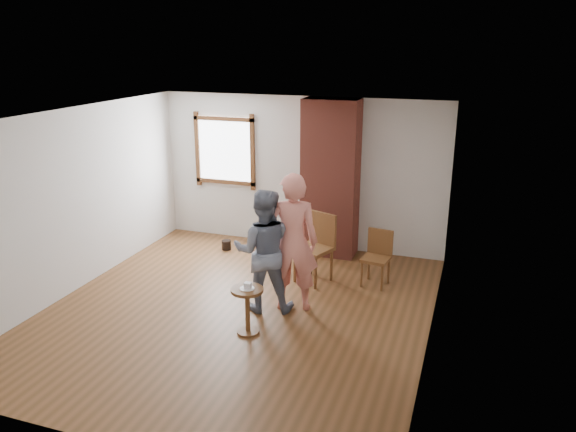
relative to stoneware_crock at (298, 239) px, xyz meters
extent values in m
plane|color=brown|center=(-0.07, -2.40, -0.23)|extent=(5.50, 5.50, 0.00)
cube|color=silver|center=(-0.07, 0.35, 1.07)|extent=(5.00, 0.04, 2.60)
cube|color=silver|center=(-2.57, -2.40, 1.07)|extent=(0.04, 5.50, 2.60)
cube|color=silver|center=(2.43, -2.40, 1.07)|extent=(0.04, 5.50, 2.60)
cube|color=white|center=(-0.07, -2.40, 2.37)|extent=(5.00, 5.50, 0.04)
cube|color=brown|center=(-1.47, 0.31, 1.37)|extent=(1.14, 0.06, 1.34)
cube|color=white|center=(-1.47, 0.33, 1.37)|extent=(1.00, 0.02, 1.20)
cube|color=#984436|center=(0.53, 0.10, 1.07)|extent=(0.90, 0.50, 2.60)
cylinder|color=tan|center=(0.00, 0.00, 0.00)|extent=(0.39, 0.39, 0.45)
cylinder|color=black|center=(-1.19, -0.33, -0.14)|extent=(0.18, 0.18, 0.16)
cube|color=brown|center=(0.61, -1.13, 0.29)|extent=(0.62, 0.62, 0.06)
cylinder|color=brown|center=(0.36, -1.24, 0.03)|extent=(0.05, 0.05, 0.52)
cylinder|color=brown|center=(0.72, -1.38, 0.03)|extent=(0.05, 0.05, 0.52)
cylinder|color=brown|center=(0.50, -0.87, 0.03)|extent=(0.05, 0.05, 0.52)
cylinder|color=brown|center=(0.86, -1.01, 0.03)|extent=(0.05, 0.05, 0.52)
cube|color=brown|center=(0.69, -0.92, 0.55)|extent=(0.47, 0.22, 0.52)
cube|color=brown|center=(1.52, -0.95, 0.18)|extent=(0.43, 0.43, 0.05)
cylinder|color=brown|center=(1.34, -1.08, -0.02)|extent=(0.04, 0.04, 0.41)
cylinder|color=brown|center=(1.65, -1.12, -0.02)|extent=(0.04, 0.04, 0.41)
cylinder|color=brown|center=(1.39, -0.77, -0.02)|extent=(0.04, 0.04, 0.41)
cylinder|color=brown|center=(1.69, -0.82, -0.02)|extent=(0.04, 0.04, 0.41)
cube|color=brown|center=(1.54, -0.78, 0.39)|extent=(0.38, 0.09, 0.41)
cylinder|color=brown|center=(0.29, -2.88, 0.35)|extent=(0.40, 0.40, 0.04)
cylinder|color=brown|center=(0.29, -2.88, 0.06)|extent=(0.06, 0.06, 0.54)
cylinder|color=brown|center=(0.29, -2.88, -0.21)|extent=(0.28, 0.28, 0.03)
cylinder|color=white|center=(0.29, -2.88, 0.38)|extent=(0.18, 0.18, 0.01)
cube|color=white|center=(0.30, -2.88, 0.41)|extent=(0.08, 0.07, 0.06)
imported|color=#121A32|center=(0.24, -2.19, 0.61)|extent=(0.95, 0.83, 1.67)
imported|color=#E88474|center=(0.59, -2.04, 0.72)|extent=(0.78, 0.62, 1.88)
camera|label=1|loc=(2.79, -8.60, 3.27)|focal=35.00mm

